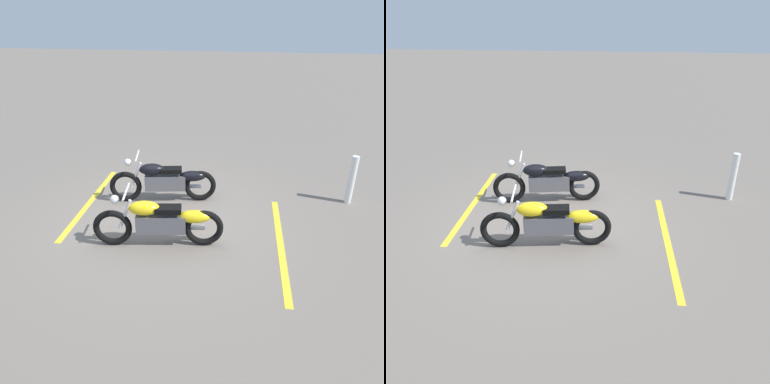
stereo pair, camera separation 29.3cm
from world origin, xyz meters
The scene contains 6 objects.
ground_plane centered at (0.00, 0.00, 0.00)m, with size 60.00×60.00×0.00m, color slate.
motorcycle_bright_foreground centered at (0.21, -0.81, 0.46)m, with size 2.22×0.67×1.04m.
motorcycle_dark_foreground centered at (-0.06, 0.84, 0.46)m, with size 2.22×0.71×1.04m.
bollard_post centered at (3.75, 1.29, 0.52)m, with size 0.14×0.14×1.04m, color white.
parking_stripe_near centered at (-1.65, 0.54, 0.00)m, with size 3.20×0.12×0.01m, color yellow.
parking_stripe_mid centered at (2.25, -0.51, 0.00)m, with size 3.20×0.12×0.01m, color yellow.
Camera 2 is at (1.24, -6.27, 3.75)m, focal length 35.61 mm.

